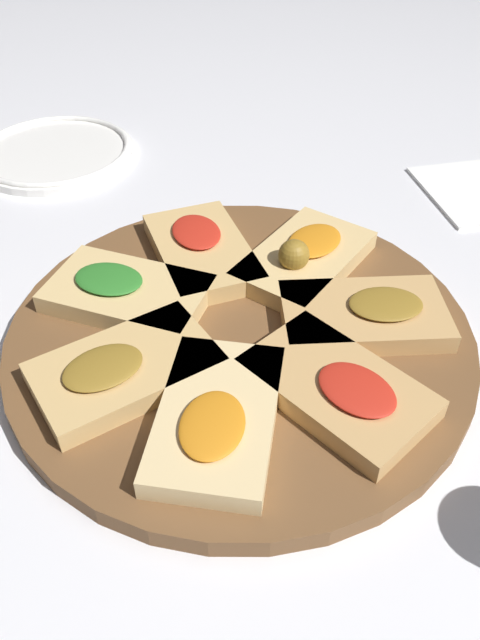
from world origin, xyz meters
TOP-DOWN VIEW (x-y plane):
  - ground_plane at (0.00, 0.00)m, footprint 3.00×3.00m
  - serving_board at (0.00, 0.00)m, footprint 0.43×0.43m
  - focaccia_slice_0 at (-0.12, 0.01)m, footprint 0.16×0.10m
  - focaccia_slice_1 at (-0.08, -0.09)m, footprint 0.17×0.17m
  - focaccia_slice_2 at (0.02, -0.11)m, footprint 0.11×0.16m
  - focaccia_slice_3 at (0.10, -0.06)m, footprint 0.18×0.15m
  - focaccia_slice_4 at (0.10, 0.05)m, footprint 0.17×0.15m
  - focaccia_slice_5 at (0.03, 0.11)m, footprint 0.12×0.17m
  - focaccia_slice_6 at (-0.07, 0.09)m, footprint 0.16×0.17m
  - plate_right at (0.35, 0.29)m, footprint 0.22×0.22m
  - napkin_stack at (0.31, -0.27)m, footprint 0.18×0.17m

SIDE VIEW (x-z plane):
  - ground_plane at x=0.00m, z-range 0.00..0.00m
  - napkin_stack at x=0.31m, z-range 0.00..0.01m
  - plate_right at x=0.35m, z-range 0.00..0.02m
  - serving_board at x=0.00m, z-range 0.00..0.02m
  - focaccia_slice_0 at x=-0.12m, z-range 0.02..0.04m
  - focaccia_slice_1 at x=-0.08m, z-range 0.02..0.04m
  - focaccia_slice_2 at x=0.02m, z-range 0.02..0.04m
  - focaccia_slice_4 at x=0.10m, z-range 0.02..0.04m
  - focaccia_slice_5 at x=0.03m, z-range 0.02..0.04m
  - focaccia_slice_6 at x=-0.07m, z-range 0.02..0.04m
  - focaccia_slice_3 at x=0.10m, z-range 0.01..0.05m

